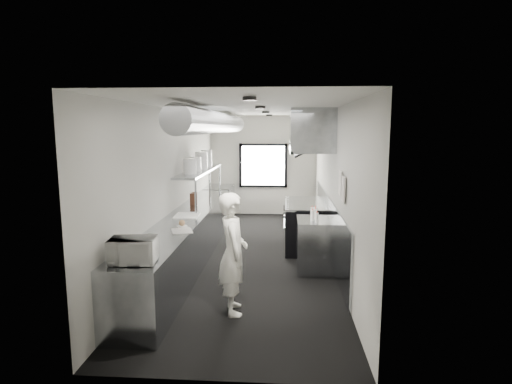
% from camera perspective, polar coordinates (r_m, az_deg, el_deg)
% --- Properties ---
extents(floor, '(3.00, 8.00, 0.01)m').
position_cam_1_polar(floor, '(8.08, -0.48, -8.84)').
color(floor, black).
rests_on(floor, ground).
extents(ceiling, '(3.00, 8.00, 0.01)m').
position_cam_1_polar(ceiling, '(7.71, -0.51, 11.42)').
color(ceiling, beige).
rests_on(ceiling, wall_back).
extents(wall_back, '(3.00, 0.02, 2.80)m').
position_cam_1_polar(wall_back, '(11.74, 1.00, 3.67)').
color(wall_back, '#B1B0A8').
rests_on(wall_back, floor).
extents(wall_front, '(3.00, 0.02, 2.80)m').
position_cam_1_polar(wall_front, '(3.87, -5.05, -6.94)').
color(wall_front, '#B1B0A8').
rests_on(wall_front, floor).
extents(wall_left, '(0.02, 8.00, 2.80)m').
position_cam_1_polar(wall_left, '(8.02, -11.24, 1.13)').
color(wall_left, '#B1B0A8').
rests_on(wall_left, floor).
extents(wall_right, '(0.02, 8.00, 2.80)m').
position_cam_1_polar(wall_right, '(7.80, 10.57, 0.93)').
color(wall_right, '#B1B0A8').
rests_on(wall_right, floor).
extents(wall_cladding, '(0.03, 5.50, 1.10)m').
position_cam_1_polar(wall_cladding, '(8.25, 10.02, -4.64)').
color(wall_cladding, gray).
rests_on(wall_cladding, wall_right).
extents(hvac_duct, '(0.40, 6.40, 0.40)m').
position_cam_1_polar(hvac_duct, '(8.18, -5.25, 9.48)').
color(hvac_duct, gray).
rests_on(hvac_duct, ceiling).
extents(service_window, '(1.36, 0.05, 1.25)m').
position_cam_1_polar(service_window, '(11.70, 0.99, 3.66)').
color(service_window, white).
rests_on(service_window, wall_back).
extents(exhaust_hood, '(0.81, 2.20, 0.88)m').
position_cam_1_polar(exhaust_hood, '(8.39, 7.44, 8.34)').
color(exhaust_hood, gray).
rests_on(exhaust_hood, ceiling).
extents(prep_counter, '(0.70, 6.00, 0.90)m').
position_cam_1_polar(prep_counter, '(7.65, -9.45, -6.46)').
color(prep_counter, gray).
rests_on(prep_counter, floor).
extents(pass_shelf, '(0.45, 3.00, 0.68)m').
position_cam_1_polar(pass_shelf, '(8.90, -7.67, 2.84)').
color(pass_shelf, gray).
rests_on(pass_shelf, prep_counter).
extents(range, '(0.88, 1.60, 0.94)m').
position_cam_1_polar(range, '(8.62, 6.80, -4.53)').
color(range, black).
rests_on(range, floor).
extents(bottle_station, '(0.65, 0.80, 0.90)m').
position_cam_1_polar(bottle_station, '(7.28, 8.23, -7.22)').
color(bottle_station, gray).
rests_on(bottle_station, floor).
extents(far_work_table, '(0.70, 1.20, 0.90)m').
position_cam_1_polar(far_work_table, '(11.19, -5.11, -1.52)').
color(far_work_table, gray).
rests_on(far_work_table, floor).
extents(notice_sheet_a, '(0.02, 0.28, 0.38)m').
position_cam_1_polar(notice_sheet_a, '(6.59, 11.55, 1.24)').
color(notice_sheet_a, silver).
rests_on(notice_sheet_a, wall_right).
extents(notice_sheet_b, '(0.02, 0.28, 0.38)m').
position_cam_1_polar(notice_sheet_b, '(6.25, 11.95, 0.36)').
color(notice_sheet_b, silver).
rests_on(notice_sheet_b, wall_right).
extents(line_cook, '(0.51, 0.66, 1.62)m').
position_cam_1_polar(line_cook, '(5.53, -3.18, -8.42)').
color(line_cook, white).
rests_on(line_cook, floor).
extents(microwave, '(0.52, 0.42, 0.29)m').
position_cam_1_polar(microwave, '(5.04, -16.59, -7.72)').
color(microwave, silver).
rests_on(microwave, prep_counter).
extents(deli_tub_a, '(0.17, 0.17, 0.10)m').
position_cam_1_polar(deli_tub_a, '(5.81, -15.65, -6.49)').
color(deli_tub_a, '#ADB7A9').
rests_on(deli_tub_a, prep_counter).
extents(deli_tub_b, '(0.16, 0.16, 0.10)m').
position_cam_1_polar(deli_tub_b, '(5.91, -14.48, -6.17)').
color(deli_tub_b, '#ADB7A9').
rests_on(deli_tub_b, prep_counter).
extents(newspaper, '(0.41, 0.45, 0.01)m').
position_cam_1_polar(newspaper, '(6.40, -10.20, -5.29)').
color(newspaper, silver).
rests_on(newspaper, prep_counter).
extents(small_plate, '(0.19, 0.19, 0.01)m').
position_cam_1_polar(small_plate, '(6.67, -10.16, -4.69)').
color(small_plate, white).
rests_on(small_plate, prep_counter).
extents(pastry, '(0.10, 0.10, 0.10)m').
position_cam_1_polar(pastry, '(6.66, -10.17, -4.22)').
color(pastry, tan).
rests_on(pastry, small_plate).
extents(cutting_board, '(0.45, 0.58, 0.02)m').
position_cam_1_polar(cutting_board, '(7.47, -9.51, -3.20)').
color(cutting_board, white).
rests_on(cutting_board, prep_counter).
extents(knife_block, '(0.11, 0.22, 0.23)m').
position_cam_1_polar(knife_block, '(8.59, -8.60, -0.88)').
color(knife_block, '#58321F').
rests_on(knife_block, prep_counter).
extents(plate_stack_a, '(0.31, 0.31, 0.30)m').
position_cam_1_polar(plate_stack_a, '(8.11, -9.09, 3.53)').
color(plate_stack_a, white).
rests_on(plate_stack_a, pass_shelf).
extents(plate_stack_b, '(0.29, 0.29, 0.29)m').
position_cam_1_polar(plate_stack_b, '(8.60, -8.31, 3.82)').
color(plate_stack_b, white).
rests_on(plate_stack_b, pass_shelf).
extents(plate_stack_c, '(0.30, 0.30, 0.38)m').
position_cam_1_polar(plate_stack_c, '(8.99, -7.54, 4.32)').
color(plate_stack_c, white).
rests_on(plate_stack_c, pass_shelf).
extents(plate_stack_d, '(0.29, 0.29, 0.39)m').
position_cam_1_polar(plate_stack_d, '(9.48, -6.85, 4.60)').
color(plate_stack_d, white).
rests_on(plate_stack_d, pass_shelf).
extents(squeeze_bottle_a, '(0.06, 0.06, 0.17)m').
position_cam_1_polar(squeeze_bottle_a, '(6.89, 8.39, -3.55)').
color(squeeze_bottle_a, white).
rests_on(squeeze_bottle_a, bottle_station).
extents(squeeze_bottle_b, '(0.07, 0.07, 0.18)m').
position_cam_1_polar(squeeze_bottle_b, '(7.03, 7.80, -3.24)').
color(squeeze_bottle_b, white).
rests_on(squeeze_bottle_b, bottle_station).
extents(squeeze_bottle_c, '(0.08, 0.08, 0.18)m').
position_cam_1_polar(squeeze_bottle_c, '(7.17, 8.19, -3.02)').
color(squeeze_bottle_c, white).
rests_on(squeeze_bottle_c, bottle_station).
extents(squeeze_bottle_d, '(0.08, 0.08, 0.19)m').
position_cam_1_polar(squeeze_bottle_d, '(7.27, 8.17, -2.82)').
color(squeeze_bottle_d, white).
rests_on(squeeze_bottle_d, bottle_station).
extents(squeeze_bottle_e, '(0.07, 0.07, 0.16)m').
position_cam_1_polar(squeeze_bottle_e, '(7.42, 7.72, -2.69)').
color(squeeze_bottle_e, white).
rests_on(squeeze_bottle_e, bottle_station).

